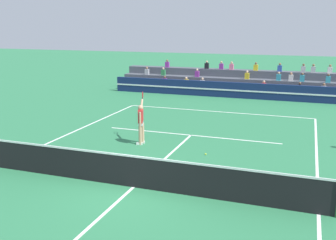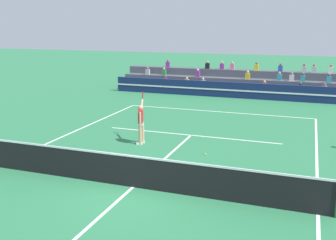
% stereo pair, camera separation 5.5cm
% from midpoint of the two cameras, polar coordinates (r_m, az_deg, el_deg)
% --- Properties ---
extents(ground_plane, '(120.00, 120.00, 0.00)m').
position_cam_midpoint_polar(ground_plane, '(12.66, -4.97, -9.68)').
color(ground_plane, '#2D7A4C').
extents(court_lines, '(11.10, 23.90, 0.01)m').
position_cam_midpoint_polar(court_lines, '(12.66, -4.97, -9.66)').
color(court_lines, white).
rests_on(court_lines, ground).
extents(tennis_net, '(12.00, 0.10, 1.10)m').
position_cam_midpoint_polar(tennis_net, '(12.46, -5.03, -7.38)').
color(tennis_net, '#2D6B38').
rests_on(tennis_net, ground).
extents(sponsor_banner_wall, '(18.00, 0.26, 1.10)m').
position_cam_midpoint_polar(sponsor_banner_wall, '(28.14, 9.50, 4.31)').
color(sponsor_banner_wall, navy).
rests_on(sponsor_banner_wall, ground).
extents(bleacher_stand, '(18.58, 2.85, 2.28)m').
position_cam_midpoint_polar(bleacher_stand, '(30.60, 10.42, 5.20)').
color(bleacher_stand, '#4C515B').
rests_on(bleacher_stand, ground).
extents(tennis_player, '(0.50, 1.37, 2.20)m').
position_cam_midpoint_polar(tennis_player, '(16.82, -3.85, -0.26)').
color(tennis_player, tan).
rests_on(tennis_player, ground).
extents(tennis_ball, '(0.07, 0.07, 0.07)m').
position_cam_midpoint_polar(tennis_ball, '(15.65, 5.57, -4.95)').
color(tennis_ball, '#C6DB33').
rests_on(tennis_ball, ground).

